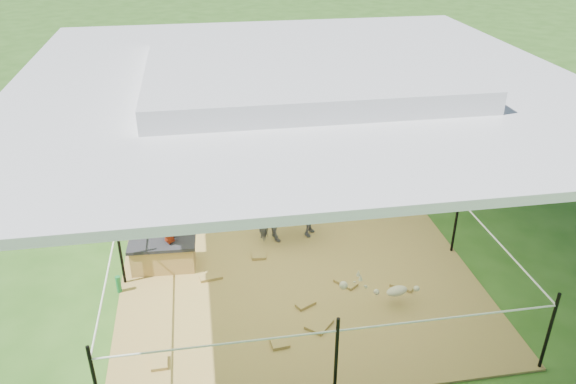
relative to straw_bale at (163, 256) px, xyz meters
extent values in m
plane|color=#2D5919|center=(1.75, -0.26, -0.21)|extent=(90.00, 90.00, 0.00)
cube|color=brown|center=(1.75, -0.26, -0.20)|extent=(4.60, 4.60, 0.03)
cylinder|color=silver|center=(-1.25, 2.74, 1.09)|extent=(0.07, 0.07, 2.60)
cylinder|color=silver|center=(4.75, 2.74, 1.09)|extent=(0.07, 0.07, 2.60)
cube|color=white|center=(1.75, -0.26, 2.43)|extent=(6.30, 6.30, 0.08)
cube|color=white|center=(1.75, -0.26, 2.58)|extent=(3.30, 3.30, 0.22)
cylinder|color=black|center=(-0.50, 1.99, 0.29)|extent=(0.04, 0.04, 1.00)
cylinder|color=black|center=(1.75, 1.99, 0.29)|extent=(0.04, 0.04, 1.00)
cylinder|color=black|center=(4.00, 1.99, 0.29)|extent=(0.04, 0.04, 1.00)
cylinder|color=black|center=(-0.50, -0.26, 0.29)|extent=(0.04, 0.04, 1.00)
cylinder|color=black|center=(4.00, -0.26, 0.29)|extent=(0.04, 0.04, 1.00)
cylinder|color=black|center=(1.75, -2.51, 0.29)|extent=(0.04, 0.04, 1.00)
cylinder|color=black|center=(4.00, -2.51, 0.29)|extent=(0.04, 0.04, 1.00)
cylinder|color=white|center=(1.75, 1.99, 0.64)|extent=(4.50, 0.02, 0.02)
cylinder|color=white|center=(1.75, -2.51, 0.64)|extent=(4.50, 0.02, 0.02)
cylinder|color=white|center=(4.00, -0.26, 0.64)|extent=(0.02, 4.50, 0.02)
cylinder|color=white|center=(-0.50, -0.26, 0.64)|extent=(0.02, 4.50, 0.02)
cube|color=#A47C3B|center=(0.00, 0.00, 0.00)|extent=(0.84, 0.45, 0.37)
cube|color=black|center=(0.00, 0.00, 0.21)|extent=(0.90, 0.50, 0.05)
imported|color=#B92D12|center=(0.10, 0.00, 0.68)|extent=(0.25, 0.37, 0.99)
cylinder|color=#1A7736|center=(-0.55, -0.45, -0.07)|extent=(0.07, 0.07, 0.23)
imported|color=#47474C|center=(1.87, 0.38, 0.25)|extent=(1.09, 0.63, 0.87)
cylinder|color=pink|center=(1.87, 0.38, 0.75)|extent=(0.27, 0.27, 0.13)
cylinder|color=#1738AD|center=(5.17, 6.44, 0.23)|extent=(0.67, 0.67, 0.89)
cube|color=#57321D|center=(3.94, 8.29, 0.17)|extent=(1.95, 1.47, 0.77)
cube|color=#51391C|center=(6.79, 8.46, 0.20)|extent=(2.06, 1.55, 0.82)
imported|color=#3591C7|center=(4.20, 7.32, 0.41)|extent=(0.75, 0.68, 1.25)
camera|label=1|loc=(0.62, -6.44, 4.25)|focal=35.00mm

